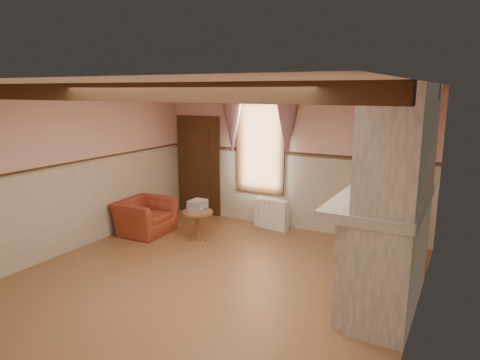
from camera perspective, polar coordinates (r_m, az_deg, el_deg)
The scene contains 25 objects.
floor at distance 6.35m, azimuth -4.55°, elevation -13.50°, with size 5.50×6.00×0.01m, color brown.
ceiling at distance 5.74m, azimuth -5.02°, elevation 12.64°, with size 5.50×6.00×0.01m, color silver.
wall_back at distance 8.51m, azimuth 6.45°, elevation 2.90°, with size 5.50×0.02×2.80m, color #D09A90.
wall_left at distance 7.73m, azimuth -22.04°, elevation 1.19°, with size 0.02×6.00×2.80m, color #D09A90.
wall_right at distance 4.97m, azimuth 22.77°, elevation -4.46°, with size 0.02×6.00×2.80m, color #D09A90.
wainscot at distance 6.07m, azimuth -4.67°, elevation -7.09°, with size 5.50×6.00×1.50m, color beige, non-canonical shape.
chair_rail at distance 5.87m, azimuth -4.79°, elevation -0.15°, with size 5.50×6.00×0.08m, color black, non-canonical shape.
firebox at distance 5.96m, azimuth 15.39°, elevation -10.97°, with size 0.20×0.95×0.90m, color black.
armchair at distance 8.48m, azimuth -12.60°, elevation -4.77°, with size 1.01×0.88×0.66m, color maroon.
side_table at distance 7.95m, azimuth -5.66°, elevation -6.06°, with size 0.57×0.57×0.55m, color brown.
book_stack at distance 7.88m, azimuth -5.67°, elevation -3.39°, with size 0.26×0.32×0.20m, color #B7AD8C.
radiator at distance 8.56m, azimuth 4.20°, elevation -4.55°, with size 0.70×0.18×0.60m, color white.
bowl at distance 5.45m, azimuth 18.07°, elevation -2.10°, with size 0.32×0.32×0.08m, color brown.
mantel_clock at distance 6.28m, azimuth 19.64°, elevation 0.17°, with size 0.14×0.24×0.20m, color #301E0D.
oil_lamp at distance 6.19m, azimuth 19.53°, elevation 0.39°, with size 0.11×0.11×0.28m, color gold.
candle_red at distance 5.02m, azimuth 17.14°, elevation -2.73°, with size 0.06×0.06×0.16m, color #A12C13.
jar_yellow at distance 5.40m, azimuth 18.00°, elevation -1.98°, with size 0.06×0.06×0.12m, color gold.
fireplace at distance 5.59m, azimuth 20.16°, elevation -2.52°, with size 0.85×2.00×2.80m, color gray.
mantel at distance 5.62m, azimuth 18.32°, elevation -2.72°, with size 1.05×2.05×0.12m, color gray.
overmantel_mirror at distance 5.54m, azimuth 16.85°, elevation 3.60°, with size 0.06×1.44×1.04m, color silver.
door at distance 9.50m, azimuth -5.53°, elevation 1.73°, with size 1.10×0.10×2.10m, color black.
window at distance 8.69m, azimuth 2.74°, elevation 4.82°, with size 1.06×0.08×2.02m, color white.
window_drapes at distance 8.55m, azimuth 2.51°, elevation 8.74°, with size 1.30×0.14×1.40m, color gray.
ceiling_beam_front at distance 4.79m, azimuth -13.15°, elevation 11.34°, with size 5.50×0.18×0.20m, color black.
ceiling_beam_back at distance 6.77m, azimuth 0.76°, elevation 11.73°, with size 5.50×0.18×0.20m, color black.
Camera 1 is at (3.18, -4.78, 2.72)m, focal length 32.00 mm.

